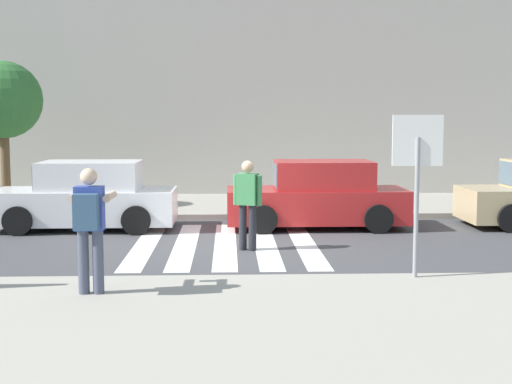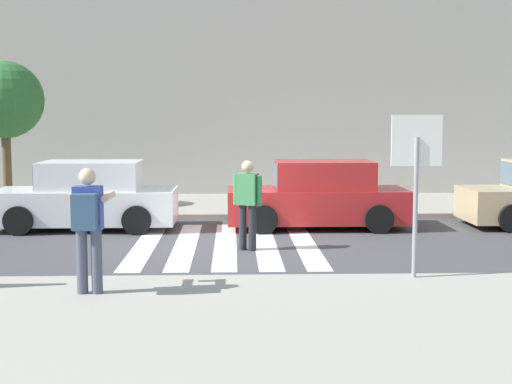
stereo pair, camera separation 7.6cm
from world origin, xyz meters
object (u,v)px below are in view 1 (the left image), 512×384
object	(u,v)px
street_tree_west	(3,101)
pedestrian_crossing	(248,200)
photographer_with_backpack	(89,220)
stop_sign	(417,160)
parked_car_red	(318,196)
parked_car_white	(86,197)

from	to	relation	value
street_tree_west	pedestrian_crossing	bearing A→B (deg)	-41.30
photographer_with_backpack	pedestrian_crossing	size ratio (longest dim) A/B	1.00
stop_sign	street_tree_west	distance (m)	12.20
photographer_with_backpack	parked_car_red	distance (m)	7.71
stop_sign	photographer_with_backpack	size ratio (longest dim) A/B	1.42
pedestrian_crossing	parked_car_white	world-z (taller)	pedestrian_crossing
photographer_with_backpack	parked_car_red	size ratio (longest dim) A/B	0.42
photographer_with_backpack	pedestrian_crossing	distance (m)	4.48
parked_car_white	pedestrian_crossing	bearing A→B (deg)	-37.24
stop_sign	street_tree_west	xyz separation A→B (m)	(-8.70, 8.49, 1.06)
street_tree_west	parked_car_white	bearing A→B (deg)	-46.09
stop_sign	pedestrian_crossing	distance (m)	3.99
parked_car_white	street_tree_west	size ratio (longest dim) A/B	1.06
parked_car_white	stop_sign	bearing A→B (deg)	-43.47
photographer_with_backpack	pedestrian_crossing	world-z (taller)	photographer_with_backpack
pedestrian_crossing	parked_car_red	world-z (taller)	pedestrian_crossing
street_tree_west	parked_car_red	bearing A→B (deg)	-19.10
stop_sign	street_tree_west	bearing A→B (deg)	135.71
stop_sign	parked_car_red	size ratio (longest dim) A/B	0.60
street_tree_west	photographer_with_backpack	bearing A→B (deg)	-66.87
parked_car_white	photographer_with_backpack	bearing A→B (deg)	-78.45
stop_sign	street_tree_west	size ratio (longest dim) A/B	0.63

